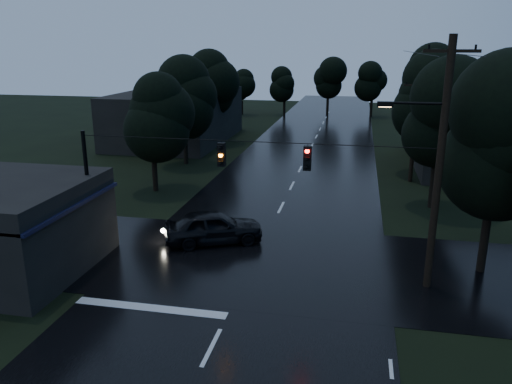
% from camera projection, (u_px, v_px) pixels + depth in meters
% --- Properties ---
extents(main_road, '(12.00, 120.00, 0.02)m').
position_uv_depth(main_road, '(300.00, 169.00, 39.96)').
color(main_road, black).
rests_on(main_road, ground).
extents(cross_street, '(60.00, 9.00, 0.02)m').
position_uv_depth(cross_street, '(255.00, 261.00, 23.05)').
color(cross_street, black).
rests_on(cross_street, ground).
extents(building_far_right, '(10.00, 14.00, 4.40)m').
position_uv_depth(building_far_right, '(479.00, 140.00, 40.39)').
color(building_far_right, black).
rests_on(building_far_right, ground).
extents(building_far_left, '(10.00, 16.00, 5.00)m').
position_uv_depth(building_far_left, '(177.00, 116.00, 51.33)').
color(building_far_left, black).
rests_on(building_far_left, ground).
extents(utility_pole_main, '(3.50, 0.30, 10.00)m').
position_uv_depth(utility_pole_main, '(437.00, 163.00, 19.19)').
color(utility_pole_main, black).
rests_on(utility_pole_main, ground).
extents(utility_pole_far, '(2.00, 0.30, 7.50)m').
position_uv_depth(utility_pole_far, '(415.00, 129.00, 35.38)').
color(utility_pole_far, black).
rests_on(utility_pole_far, ground).
extents(anchor_pole_left, '(0.18, 0.18, 6.00)m').
position_uv_depth(anchor_pole_left, '(89.00, 196.00, 22.70)').
color(anchor_pole_left, black).
rests_on(anchor_pole_left, ground).
extents(span_signals, '(15.00, 0.37, 1.12)m').
position_uv_depth(span_signals, '(263.00, 155.00, 20.50)').
color(span_signals, black).
rests_on(span_signals, ground).
extents(tree_corner_near, '(4.48, 4.48, 9.44)m').
position_uv_depth(tree_corner_near, '(499.00, 137.00, 20.36)').
color(tree_corner_near, black).
rests_on(tree_corner_near, ground).
extents(tree_left_a, '(3.92, 3.92, 8.26)m').
position_uv_depth(tree_left_a, '(151.00, 114.00, 32.68)').
color(tree_left_a, black).
rests_on(tree_left_a, ground).
extents(tree_left_b, '(4.20, 4.20, 8.85)m').
position_uv_depth(tree_left_b, '(183.00, 96.00, 40.20)').
color(tree_left_b, black).
rests_on(tree_left_b, ground).
extents(tree_left_c, '(4.48, 4.48, 9.44)m').
position_uv_depth(tree_left_c, '(211.00, 82.00, 49.60)').
color(tree_left_c, black).
rests_on(tree_left_c, ground).
extents(tree_right_a, '(4.20, 4.20, 8.85)m').
position_uv_depth(tree_right_a, '(440.00, 116.00, 29.11)').
color(tree_right_a, black).
rests_on(tree_right_a, ground).
extents(tree_right_b, '(4.48, 4.48, 9.44)m').
position_uv_depth(tree_right_b, '(433.00, 96.00, 36.40)').
color(tree_right_b, black).
rests_on(tree_right_b, ground).
extents(tree_right_c, '(4.76, 4.76, 10.03)m').
position_uv_depth(tree_right_c, '(426.00, 81.00, 45.57)').
color(tree_right_c, black).
rests_on(tree_right_c, ground).
extents(car, '(5.28, 3.77, 1.67)m').
position_uv_depth(car, '(214.00, 227.00, 25.02)').
color(car, black).
rests_on(car, ground).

